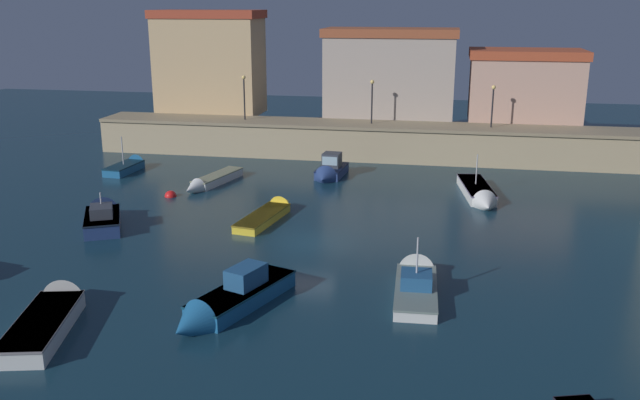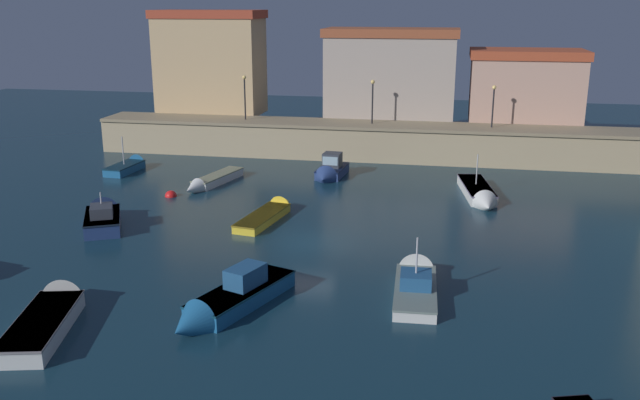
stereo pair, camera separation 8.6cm
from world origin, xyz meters
The scene contains 16 objects.
ground_plane centered at (0.00, 0.00, 0.00)m, with size 114.25×114.25×0.00m, color #112D3D.
quay_wall centered at (0.00, 20.94, 1.42)m, with size 43.52×4.10×2.82m.
old_town_backdrop centered at (-0.78, 25.43, 6.39)m, with size 36.21×5.87×8.94m.
quay_lamp_0 centered at (-9.78, 20.94, 5.21)m, with size 0.32×0.32×3.62m.
quay_lamp_1 centered at (0.75, 20.94, 5.12)m, with size 0.32×0.32×3.46m.
quay_lamp_2 centered at (10.07, 20.94, 4.99)m, with size 0.32×0.32×3.24m.
moored_boat_0 centered at (8.96, 10.12, 0.36)m, with size 2.63×7.39×3.09m.
moored_boat_1 centered at (-8.18, -10.98, 0.37)m, with size 3.26×6.82×1.69m.
moored_boat_2 centered at (5.75, -4.81, 0.34)m, with size 1.99×6.44×3.29m.
moored_boat_5 centered at (-12.19, 0.84, 0.49)m, with size 3.91×5.42×2.52m.
moored_boat_6 centered at (-9.11, 10.16, 0.32)m, with size 2.60×6.44×1.14m.
moored_boat_7 centered at (-1.42, 13.86, 0.50)m, with size 2.04×4.64×2.17m.
moored_boat_8 centered at (-3.22, 4.09, 0.26)m, with size 2.37×6.55×1.31m.
moored_boat_9 centered at (-16.62, 13.40, 0.33)m, with size 1.79×4.70×3.07m.
moored_boat_11 centered at (-1.66, -8.82, 0.47)m, with size 4.01×6.99×2.02m.
mooring_buoy_0 centered at (-10.73, 7.07, 0.00)m, with size 0.77×0.77×0.77m, color red.
Camera 1 is at (6.78, -33.30, 12.16)m, focal length 38.53 mm.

